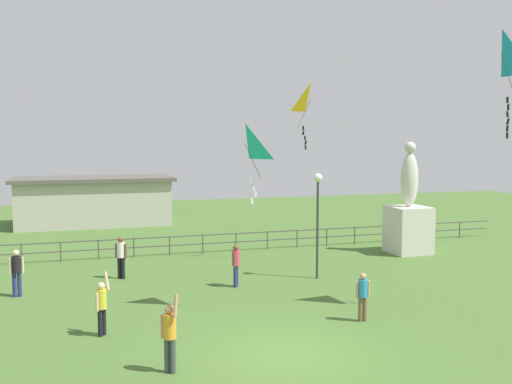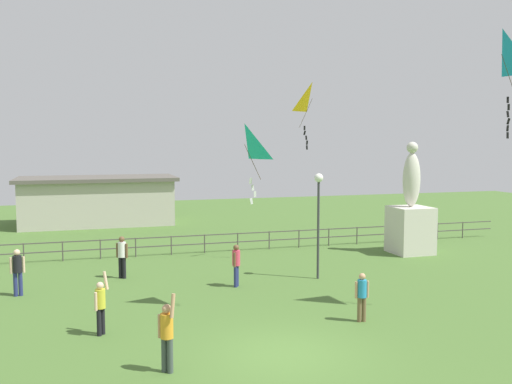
# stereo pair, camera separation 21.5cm
# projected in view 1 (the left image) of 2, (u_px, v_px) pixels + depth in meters

# --- Properties ---
(ground_plane) EXTENTS (80.00, 80.00, 0.00)m
(ground_plane) POSITION_uv_depth(u_px,v_px,m) (287.00, 354.00, 14.83)
(ground_plane) COLOR #476B2D
(statue_monument) EXTENTS (1.88, 1.88, 5.61)m
(statue_monument) POSITION_uv_depth(u_px,v_px,m) (408.00, 219.00, 28.29)
(statue_monument) COLOR beige
(statue_monument) RESTS_ON ground_plane
(lamppost) EXTENTS (0.36, 0.36, 4.34)m
(lamppost) POSITION_uv_depth(u_px,v_px,m) (318.00, 202.00, 22.81)
(lamppost) COLOR #38383D
(lamppost) RESTS_ON ground_plane
(person_0) EXTENTS (0.31, 0.43, 1.65)m
(person_0) POSITION_uv_depth(u_px,v_px,m) (236.00, 263.00, 21.69)
(person_0) COLOR navy
(person_0) RESTS_ON ground_plane
(person_1) EXTENTS (0.47, 0.29, 1.54)m
(person_1) POSITION_uv_depth(u_px,v_px,m) (363.00, 294.00, 17.49)
(person_1) COLOR brown
(person_1) RESTS_ON ground_plane
(person_2) EXTENTS (0.44, 0.40, 1.85)m
(person_2) POSITION_uv_depth(u_px,v_px,m) (102.00, 304.00, 16.19)
(person_2) COLOR black
(person_2) RESTS_ON ground_plane
(person_3) EXTENTS (0.52, 0.32, 1.72)m
(person_3) POSITION_uv_depth(u_px,v_px,m) (16.00, 270.00, 20.28)
(person_3) COLOR navy
(person_3) RESTS_ON ground_plane
(person_4) EXTENTS (0.42, 0.47, 1.99)m
(person_4) POSITION_uv_depth(u_px,v_px,m) (170.00, 333.00, 13.57)
(person_4) COLOR #3F4C47
(person_4) RESTS_ON ground_plane
(person_5) EXTENTS (0.46, 0.34, 1.75)m
(person_5) POSITION_uv_depth(u_px,v_px,m) (121.00, 255.00, 22.96)
(person_5) COLOR black
(person_5) RESTS_ON ground_plane
(kite_0) EXTENTS (1.17, 0.98, 3.27)m
(kite_0) POSITION_uv_depth(u_px,v_px,m) (502.00, 58.00, 17.31)
(kite_0) COLOR #198CD1
(kite_2) EXTENTS (1.13, 1.08, 2.52)m
(kite_2) POSITION_uv_depth(u_px,v_px,m) (246.00, 147.00, 17.82)
(kite_2) COLOR #19B2B2
(kite_3) EXTENTS (1.04, 1.17, 2.94)m
(kite_3) POSITION_uv_depth(u_px,v_px,m) (311.00, 101.00, 25.19)
(kite_3) COLOR yellow
(waterfront_railing) EXTENTS (36.02, 0.06, 0.95)m
(waterfront_railing) POSITION_uv_depth(u_px,v_px,m) (183.00, 242.00, 28.00)
(waterfront_railing) COLOR #4C4742
(waterfront_railing) RESTS_ON ground_plane
(pavilion_building) EXTENTS (10.44, 5.21, 3.24)m
(pavilion_building) POSITION_uv_depth(u_px,v_px,m) (94.00, 200.00, 38.13)
(pavilion_building) COLOR #B7B2A3
(pavilion_building) RESTS_ON ground_plane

